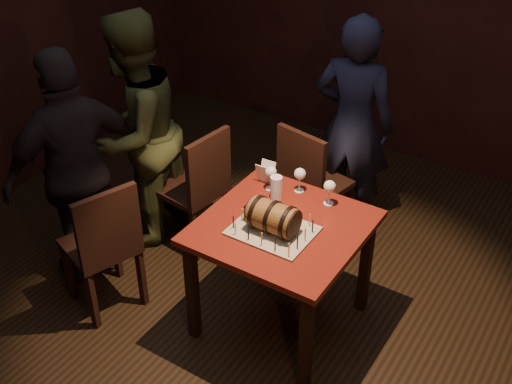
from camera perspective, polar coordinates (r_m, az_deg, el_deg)
room_shell at (r=3.28m, az=-0.43°, el=6.12°), size 5.04×5.04×2.80m
pub_table at (r=3.71m, az=2.34°, el=-4.29°), size 0.90×0.90×0.75m
cake_board at (r=3.58m, az=1.49°, el=-3.46°), size 0.45×0.35×0.01m
barrel_cake at (r=3.53m, az=1.51°, el=-2.25°), size 0.33×0.19×0.19m
birthday_candles at (r=3.56m, az=1.50°, el=-2.87°), size 0.40×0.30×0.09m
wine_glass_left at (r=3.88m, az=1.32°, el=1.70°), size 0.07×0.07×0.16m
wine_glass_mid at (r=3.87m, az=3.92°, el=1.53°), size 0.07×0.07×0.16m
wine_glass_right at (r=3.77m, az=6.57°, el=0.41°), size 0.07×0.07×0.16m
pint_of_ale at (r=3.82m, az=1.81°, el=0.34°), size 0.07×0.07×0.15m
menu_card at (r=3.98m, az=0.85°, el=1.72°), size 0.10×0.05×0.13m
chair_back at (r=4.46m, az=4.74°, el=1.07°), size 0.47×0.47×0.93m
chair_left_rear at (r=4.42m, az=-5.08°, el=0.67°), size 0.44×0.44×0.93m
chair_left_front at (r=3.98m, az=-13.32°, el=-4.41°), size 0.51×0.51×0.93m
person_back at (r=4.61m, az=8.60°, el=5.94°), size 0.63×0.46×1.60m
person_left_rear at (r=4.44m, az=-10.73°, el=5.16°), size 0.70×0.87×1.68m
person_left_front at (r=4.17m, az=-15.60°, el=1.89°), size 0.70×1.02×1.61m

